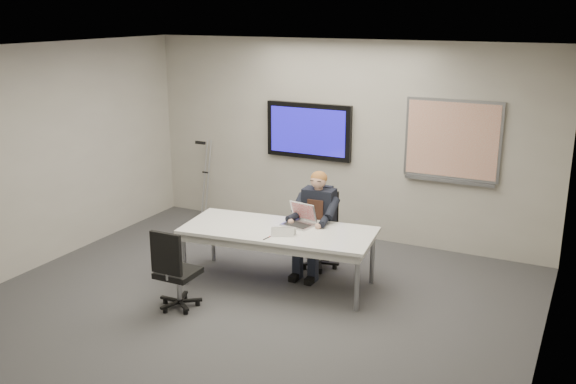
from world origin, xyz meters
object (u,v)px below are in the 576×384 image
at_px(office_chair_near, 176,284).
at_px(seated_person, 313,234).
at_px(conference_table, 278,235).
at_px(laptop, 300,219).
at_px(office_chair_far, 320,244).

height_order(office_chair_near, seated_person, seated_person).
distance_m(conference_table, seated_person, 0.55).
bearing_deg(laptop, office_chair_far, 92.01).
relative_size(office_chair_near, laptop, 2.36).
relative_size(conference_table, office_chair_far, 2.44).
relative_size(seated_person, laptop, 3.23).
relative_size(conference_table, office_chair_near, 2.52).
height_order(seated_person, laptop, seated_person).
bearing_deg(office_chair_far, laptop, -108.91).
bearing_deg(laptop, conference_table, -109.74).
xyz_separation_m(office_chair_near, seated_person, (0.93, 1.58, 0.22)).
height_order(office_chair_near, laptop, laptop).
xyz_separation_m(office_chair_far, office_chair_near, (-0.92, -1.81, -0.01)).
height_order(office_chair_far, laptop, office_chair_far).
height_order(conference_table, office_chair_far, office_chair_far).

